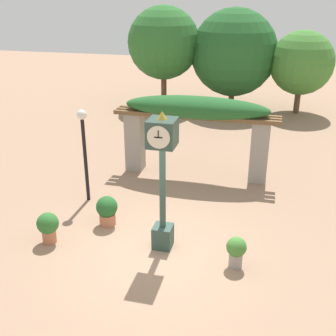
% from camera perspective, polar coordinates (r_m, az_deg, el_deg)
% --- Properties ---
extents(ground_plane, '(60.00, 60.00, 0.00)m').
position_cam_1_polar(ground_plane, '(10.06, -1.47, -11.26)').
color(ground_plane, '#9E7A60').
extents(pedestal_clock, '(0.60, 0.65, 3.33)m').
position_cam_1_polar(pedestal_clock, '(9.29, -0.75, -0.30)').
color(pedestal_clock, '#2D473D').
rests_on(pedestal_clock, ground).
extents(pergola, '(5.24, 1.15, 2.62)m').
position_cam_1_polar(pergola, '(13.35, 3.80, 6.88)').
color(pergola, gray).
rests_on(pergola, ground).
extents(potted_plant_near_left, '(0.53, 0.53, 0.79)m').
position_cam_1_polar(potted_plant_near_left, '(10.56, -15.95, -7.55)').
color(potted_plant_near_left, '#B26B4C').
rests_on(potted_plant_near_left, ground).
extents(potted_plant_near_right, '(0.45, 0.45, 0.73)m').
position_cam_1_polar(potted_plant_near_right, '(9.48, 9.22, -10.93)').
color(potted_plant_near_right, gray).
rests_on(potted_plant_near_right, ground).
extents(potted_plant_far_left, '(0.55, 0.55, 0.80)m').
position_cam_1_polar(potted_plant_far_left, '(11.01, -8.27, -5.61)').
color(potted_plant_far_left, '#B26B4C').
rests_on(potted_plant_far_left, ground).
extents(lamp_post, '(0.27, 0.27, 2.70)m').
position_cam_1_polar(lamp_post, '(11.85, -11.33, 3.70)').
color(lamp_post, black).
rests_on(lamp_post, ground).
extents(tree_line, '(10.01, 4.54, 5.00)m').
position_cam_1_polar(tree_line, '(21.66, 7.63, 15.38)').
color(tree_line, brown).
rests_on(tree_line, ground).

